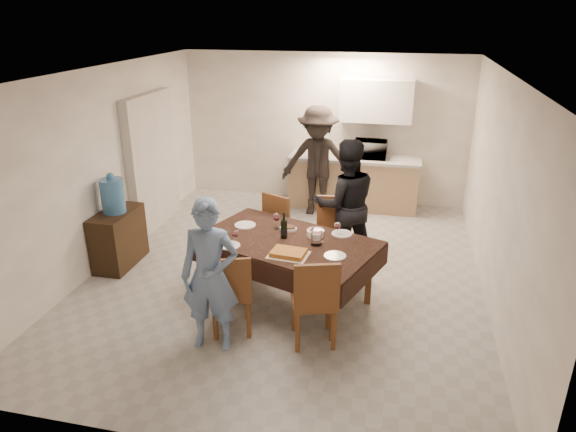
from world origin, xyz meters
name	(u,v)px	position (x,y,z in m)	size (l,w,h in m)	color
floor	(286,273)	(0.00, 0.00, 0.00)	(5.00, 6.00, 0.02)	#A3A39E
ceiling	(286,72)	(0.00, 0.00, 2.60)	(5.00, 6.00, 0.02)	white
wall_back	(324,129)	(0.00, 3.00, 1.30)	(5.00, 0.02, 2.60)	white
wall_front	(192,309)	(0.00, -3.00, 1.30)	(5.00, 0.02, 2.60)	white
wall_left	(104,168)	(-2.50, 0.00, 1.30)	(0.02, 6.00, 2.60)	white
wall_right	(500,195)	(2.50, 0.00, 1.30)	(0.02, 6.00, 2.60)	white
stub_partition	(152,162)	(-2.42, 1.20, 1.05)	(0.15, 1.40, 2.10)	beige
kitchen_base_cabinet	(353,183)	(0.60, 2.68, 0.43)	(2.20, 0.60, 0.86)	tan
kitchen_worktop	(355,158)	(0.60, 2.68, 0.89)	(2.24, 0.64, 0.05)	#B2B2AD
upper_cabinet	(376,101)	(0.90, 2.82, 1.85)	(1.20, 0.34, 0.70)	white
dining_table	(287,243)	(0.16, -0.63, 0.75)	(2.29, 1.79, 0.79)	black
chair_near_left	(228,286)	(-0.29, -1.47, 0.59)	(0.56, 0.57, 0.52)	brown
chair_near_right	(312,294)	(0.61, -1.47, 0.62)	(0.57, 0.58, 0.54)	brown
chair_far_left	(265,229)	(-0.29, 0.03, 0.60)	(0.59, 0.61, 0.53)	brown
chair_far_right	(333,234)	(0.61, 0.02, 0.63)	(0.52, 0.53, 0.55)	brown
console	(119,238)	(-2.28, -0.23, 0.38)	(0.42, 0.83, 0.77)	black
water_jug	(113,196)	(-2.28, -0.23, 1.00)	(0.30, 0.30, 0.46)	#4484C1
wine_bottle	(284,225)	(0.11, -0.58, 0.94)	(0.08, 0.08, 0.32)	black
water_pitcher	(316,237)	(0.51, -0.68, 0.88)	(0.13, 0.13, 0.19)	white
savoury_tart	(288,253)	(0.26, -1.01, 0.81)	(0.43, 0.32, 0.05)	#B28134
salad_bowl	(315,233)	(0.46, -0.45, 0.82)	(0.20, 0.20, 0.08)	white
mushroom_dish	(288,229)	(0.11, -0.35, 0.80)	(0.19, 0.19, 0.03)	white
wine_glass_a	(235,237)	(-0.39, -0.88, 0.87)	(0.08, 0.08, 0.18)	white
wine_glass_b	(337,229)	(0.71, -0.38, 0.87)	(0.08, 0.08, 0.18)	white
wine_glass_c	(277,221)	(-0.04, -0.33, 0.89)	(0.09, 0.09, 0.21)	white
plate_near_left	(230,245)	(-0.44, -0.93, 0.79)	(0.24, 0.24, 0.01)	white
plate_near_right	(335,256)	(0.76, -0.93, 0.79)	(0.24, 0.24, 0.01)	white
plate_far_left	(245,225)	(-0.44, -0.33, 0.79)	(0.26, 0.26, 0.02)	white
plate_far_right	(342,234)	(0.76, -0.33, 0.79)	(0.24, 0.24, 0.01)	white
microwave	(370,149)	(0.86, 2.68, 1.06)	(0.54, 0.37, 0.30)	white
person_near	(210,276)	(-0.39, -1.68, 0.81)	(0.59, 0.39, 1.62)	#6885B3
person_far	(345,205)	(0.71, 0.42, 0.88)	(0.86, 0.67, 1.76)	black
person_kitchen	(317,161)	(0.03, 2.23, 0.92)	(1.19, 0.68, 1.84)	black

